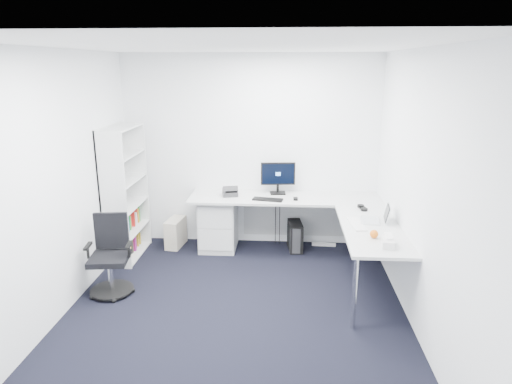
# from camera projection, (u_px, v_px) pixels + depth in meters

# --- Properties ---
(ground) EXTENTS (4.20, 4.20, 0.00)m
(ground) POSITION_uv_depth(u_px,v_px,m) (235.00, 314.00, 4.81)
(ground) COLOR black
(ceiling) EXTENTS (4.20, 4.20, 0.00)m
(ceiling) POSITION_uv_depth(u_px,v_px,m) (231.00, 46.00, 4.08)
(ceiling) COLOR white
(wall_back) EXTENTS (3.60, 0.02, 2.70)m
(wall_back) POSITION_uv_depth(u_px,v_px,m) (250.00, 152.00, 6.46)
(wall_back) COLOR white
(wall_back) RESTS_ON ground
(wall_front) EXTENTS (3.60, 0.02, 2.70)m
(wall_front) POSITION_uv_depth(u_px,v_px,m) (188.00, 296.00, 2.43)
(wall_front) COLOR white
(wall_front) RESTS_ON ground
(wall_left) EXTENTS (0.02, 4.20, 2.70)m
(wall_left) POSITION_uv_depth(u_px,v_px,m) (55.00, 188.00, 4.56)
(wall_left) COLOR white
(wall_left) RESTS_ON ground
(wall_right) EXTENTS (0.02, 4.20, 2.70)m
(wall_right) POSITION_uv_depth(u_px,v_px,m) (422.00, 195.00, 4.33)
(wall_right) COLOR white
(wall_right) RESTS_ON ground
(l_desk) EXTENTS (2.71, 1.52, 0.79)m
(l_desk) POSITION_uv_depth(u_px,v_px,m) (288.00, 233.00, 6.01)
(l_desk) COLOR #B6B9B8
(l_desk) RESTS_ON ground
(drawer_pedestal) EXTENTS (0.50, 0.62, 0.77)m
(drawer_pedestal) POSITION_uv_depth(u_px,v_px,m) (219.00, 222.00, 6.48)
(drawer_pedestal) COLOR #B6B9B8
(drawer_pedestal) RESTS_ON ground
(bookshelf) EXTENTS (0.35, 0.89, 1.78)m
(bookshelf) POSITION_uv_depth(u_px,v_px,m) (125.00, 193.00, 6.07)
(bookshelf) COLOR silver
(bookshelf) RESTS_ON ground
(task_chair) EXTENTS (0.57, 0.57, 0.91)m
(task_chair) POSITION_uv_depth(u_px,v_px,m) (109.00, 257.00, 5.13)
(task_chair) COLOR black
(task_chair) RESTS_ON ground
(black_pc_tower) EXTENTS (0.23, 0.43, 0.40)m
(black_pc_tower) POSITION_uv_depth(u_px,v_px,m) (295.00, 236.00, 6.46)
(black_pc_tower) COLOR black
(black_pc_tower) RESTS_ON ground
(beige_pc_tower) EXTENTS (0.25, 0.45, 0.40)m
(beige_pc_tower) POSITION_uv_depth(u_px,v_px,m) (176.00, 233.00, 6.58)
(beige_pc_tower) COLOR beige
(beige_pc_tower) RESTS_ON ground
(power_strip) EXTENTS (0.35, 0.08, 0.04)m
(power_strip) POSITION_uv_depth(u_px,v_px,m) (324.00, 244.00, 6.62)
(power_strip) COLOR silver
(power_strip) RESTS_ON ground
(monitor) EXTENTS (0.49, 0.20, 0.46)m
(monitor) POSITION_uv_depth(u_px,v_px,m) (278.00, 178.00, 6.33)
(monitor) COLOR black
(monitor) RESTS_ON l_desk
(black_keyboard) EXTENTS (0.42, 0.21, 0.02)m
(black_keyboard) POSITION_uv_depth(u_px,v_px,m) (268.00, 199.00, 6.09)
(black_keyboard) COLOR black
(black_keyboard) RESTS_ON l_desk
(mouse) EXTENTS (0.06, 0.10, 0.03)m
(mouse) POSITION_uv_depth(u_px,v_px,m) (296.00, 199.00, 6.10)
(mouse) COLOR black
(mouse) RESTS_ON l_desk
(desk_phone) EXTENTS (0.24, 0.24, 0.14)m
(desk_phone) POSITION_uv_depth(u_px,v_px,m) (230.00, 191.00, 6.29)
(desk_phone) COLOR #29292B
(desk_phone) RESTS_ON l_desk
(laptop) EXTENTS (0.34, 0.34, 0.22)m
(laptop) POSITION_uv_depth(u_px,v_px,m) (371.00, 212.00, 5.24)
(laptop) COLOR silver
(laptop) RESTS_ON l_desk
(white_keyboard) EXTENTS (0.18, 0.47, 0.02)m
(white_keyboard) POSITION_uv_depth(u_px,v_px,m) (356.00, 224.00, 5.16)
(white_keyboard) COLOR silver
(white_keyboard) RESTS_ON l_desk
(headphones) EXTENTS (0.16, 0.22, 0.05)m
(headphones) POSITION_uv_depth(u_px,v_px,m) (362.00, 207.00, 5.71)
(headphones) COLOR black
(headphones) RESTS_ON l_desk
(orange_fruit) EXTENTS (0.09, 0.09, 0.09)m
(orange_fruit) POSITION_uv_depth(u_px,v_px,m) (374.00, 234.00, 4.75)
(orange_fruit) COLOR orange
(orange_fruit) RESTS_ON l_desk
(tissue_box) EXTENTS (0.15, 0.23, 0.08)m
(tissue_box) POSITION_uv_depth(u_px,v_px,m) (388.00, 243.00, 4.54)
(tissue_box) COLOR silver
(tissue_box) RESTS_ON l_desk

